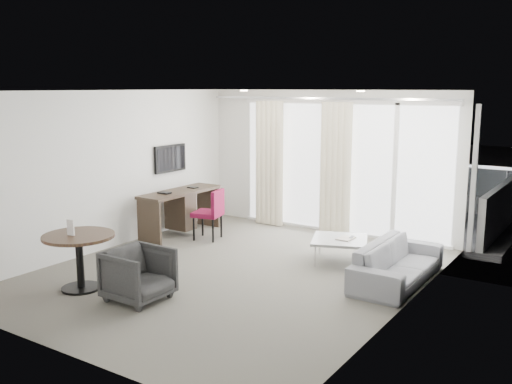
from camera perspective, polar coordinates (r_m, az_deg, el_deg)
The scene contains 27 objects.
floor at distance 8.34m, azimuth -2.29°, elevation -8.09°, with size 5.00×6.00×0.00m, color #5D5A50.
ceiling at distance 7.90m, azimuth -2.43°, elevation 10.08°, with size 5.00×6.00×0.00m, color white.
wall_left at distance 9.67m, azimuth -14.49°, elevation 2.10°, with size 0.00×6.00×2.60m, color silver.
wall_right at distance 6.89m, azimuth 14.80°, elevation -1.20°, with size 0.00×6.00×2.60m, color silver.
wall_front at distance 5.90m, azimuth -19.61°, elevation -3.41°, with size 5.00×0.00×2.60m, color silver.
window_panel at distance 10.45m, azimuth 8.59°, elevation 2.37°, with size 4.00×0.02×2.38m, color white, non-canonical shape.
window_frame at distance 10.43m, azimuth 8.56°, elevation 2.36°, with size 4.10×0.06×2.44m, color white, non-canonical shape.
curtain_left at distance 10.98m, azimuth 1.34°, elevation 2.88°, with size 0.60×0.20×2.38m, color beige, non-canonical shape.
curtain_right at distance 10.32m, azimuth 7.96°, elevation 2.28°, with size 0.60×0.20×2.38m, color beige, non-canonical shape.
curtain_track at distance 10.33m, azimuth 6.87°, elevation 9.28°, with size 4.80×0.04×0.04m, color #B2B2B7, non-canonical shape.
downlight_a at distance 9.73m, azimuth -1.22°, elevation 10.11°, with size 0.12×0.12×0.02m, color #FFE0B2.
downlight_b at distance 8.71m, azimuth 10.42°, elevation 9.89°, with size 0.12×0.12×0.02m, color #FFE0B2.
desk at distance 10.42m, azimuth -7.56°, elevation -2.07°, with size 0.54×1.73×0.81m, color #35281E, non-canonical shape.
tv at distance 10.65m, azimuth -8.57°, elevation 3.34°, with size 0.05×0.80×0.50m, color black, non-canonical shape.
desk_chair at distance 10.06m, azimuth -4.88°, elevation -2.23°, with size 0.49×0.46×0.89m, color maroon, non-canonical shape.
round_table at distance 7.94m, azimuth -17.20°, elevation -6.70°, with size 0.93×0.93×0.75m, color #352316, non-canonical shape.
menu_card at distance 7.84m, azimuth -18.00°, elevation -4.33°, with size 0.11×0.02×0.21m, color white, non-canonical shape.
tub_armchair at distance 7.37m, azimuth -11.66°, elevation -8.09°, with size 0.71×0.73×0.67m, color #292929.
coffee_table at distance 8.88m, azimuth 8.35°, elevation -5.77°, with size 0.82×0.82×0.37m, color gray, non-canonical shape.
remote at distance 8.90m, azimuth 9.55°, elevation -4.60°, with size 0.04×0.14×0.02m, color black, non-canonical shape.
magazine at distance 8.83m, azimuth 8.95°, elevation -4.70°, with size 0.22×0.28×0.02m, color gray, non-canonical shape.
sofa at distance 8.12m, azimuth 13.98°, elevation -6.87°, with size 1.89×0.74×0.55m, color gray.
terrace_slab at distance 12.05m, azimuth 11.46°, elevation -2.75°, with size 5.60×3.00×0.12m, color #4D4D50.
rattan_chair_a at distance 11.46m, azimuth 14.47°, elevation -1.22°, with size 0.54×0.54×0.79m, color brown, non-canonical shape.
rattan_chair_b at distance 11.30m, azimuth 17.56°, elevation -1.66°, with size 0.51×0.51×0.74m, color brown, non-canonical shape.
rattan_table at distance 11.64m, azimuth 17.30°, elevation -2.03°, with size 0.45×0.45×0.45m, color brown, non-canonical shape.
balustrade at distance 13.27m, azimuth 13.89°, elevation 0.84°, with size 5.50×0.06×1.05m, color #B2B2B7, non-canonical shape.
Camera 1 is at (4.61, -6.42, 2.65)m, focal length 40.00 mm.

